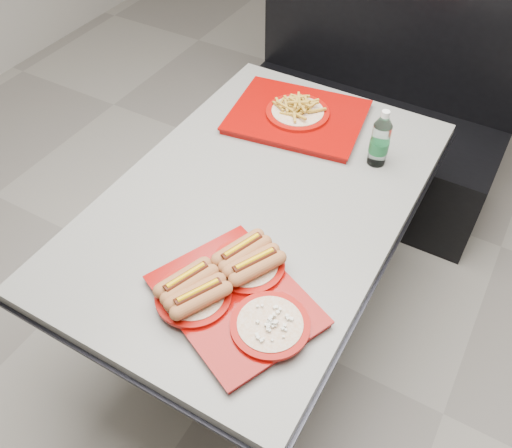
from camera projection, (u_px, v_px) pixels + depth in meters
The scene contains 6 objects.
ground at pixel (258, 324), 2.30m from camera, with size 6.00×6.00×0.00m, color gray.
diner_table at pixel (259, 230), 1.88m from camera, with size 0.92×1.42×0.75m.
booth_bench at pixel (368, 114), 2.67m from camera, with size 1.30×0.57×1.35m.
tray_near at pixel (232, 291), 1.45m from camera, with size 0.53×0.48×0.09m.
tray_far at pixel (298, 114), 2.03m from camera, with size 0.54×0.45×0.10m.
water_bottle at pixel (380, 141), 1.81m from camera, with size 0.07×0.07×0.21m.
Camera 1 is at (0.63, -1.11, 1.96)m, focal length 38.00 mm.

